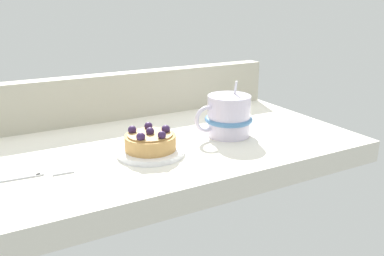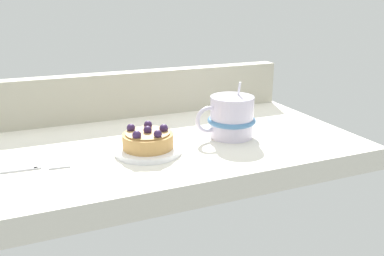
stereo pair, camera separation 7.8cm
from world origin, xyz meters
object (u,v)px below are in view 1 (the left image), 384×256
(dessert_plate, at_px, (151,152))
(coffee_mug, at_px, (228,116))
(raspberry_tart, at_px, (150,141))
(dessert_fork, at_px, (21,177))

(dessert_plate, bearing_deg, coffee_mug, 6.61)
(raspberry_tart, distance_m, dessert_fork, 0.22)
(coffee_mug, height_order, dessert_fork, coffee_mug)
(raspberry_tart, bearing_deg, dessert_plate, -76.83)
(coffee_mug, xyz_separation_m, dessert_fork, (-0.41, -0.02, -0.04))
(dessert_plate, bearing_deg, dessert_fork, 179.41)
(coffee_mug, bearing_deg, raspberry_tart, -173.41)
(dessert_plate, distance_m, dessert_fork, 0.22)
(coffee_mug, bearing_deg, dessert_plate, -173.39)
(dessert_plate, xyz_separation_m, raspberry_tart, (-0.00, 0.00, 0.02))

